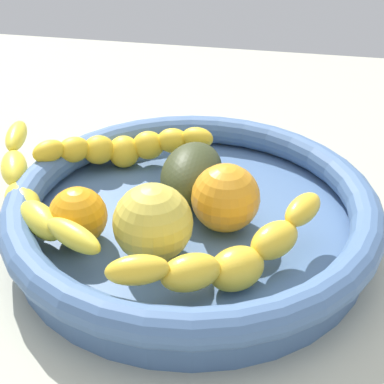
{
  "coord_description": "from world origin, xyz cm",
  "views": [
    {
      "loc": [
        9.19,
        -45.82,
        37.82
      ],
      "look_at": [
        0.0,
        0.0,
        8.48
      ],
      "focal_mm": 53.86,
      "sensor_mm": 36.0,
      "label": 1
    }
  ],
  "objects_px": {
    "fruit_bowl": "(192,214)",
    "orange_mid_left": "(226,198)",
    "orange_front": "(78,216)",
    "banana_arching_top": "(29,192)",
    "apple_yellow": "(153,223)",
    "avocado_dark": "(192,174)",
    "banana_draped_right": "(233,255)",
    "banana_draped_left": "(124,147)"
  },
  "relations": [
    {
      "from": "banana_arching_top",
      "to": "orange_front",
      "type": "relative_size",
      "value": 4.12
    },
    {
      "from": "banana_draped_right",
      "to": "orange_mid_left",
      "type": "height_order",
      "value": "orange_mid_left"
    },
    {
      "from": "banana_arching_top",
      "to": "orange_front",
      "type": "xyz_separation_m",
      "value": [
        0.06,
        -0.03,
        0.0
      ]
    },
    {
      "from": "orange_front",
      "to": "banana_arching_top",
      "type": "bearing_deg",
      "value": 154.09
    },
    {
      "from": "fruit_bowl",
      "to": "orange_front",
      "type": "distance_m",
      "value": 0.11
    },
    {
      "from": "banana_draped_right",
      "to": "banana_draped_left",
      "type": "bearing_deg",
      "value": 130.8
    },
    {
      "from": "orange_front",
      "to": "avocado_dark",
      "type": "bearing_deg",
      "value": 47.11
    },
    {
      "from": "orange_front",
      "to": "avocado_dark",
      "type": "distance_m",
      "value": 0.13
    },
    {
      "from": "banana_draped_right",
      "to": "orange_front",
      "type": "relative_size",
      "value": 3.16
    },
    {
      "from": "orange_mid_left",
      "to": "apple_yellow",
      "type": "bearing_deg",
      "value": -134.44
    },
    {
      "from": "banana_draped_left",
      "to": "orange_mid_left",
      "type": "distance_m",
      "value": 0.15
    },
    {
      "from": "orange_mid_left",
      "to": "avocado_dark",
      "type": "xyz_separation_m",
      "value": [
        -0.04,
        0.05,
        -0.0
      ]
    },
    {
      "from": "banana_arching_top",
      "to": "orange_front",
      "type": "distance_m",
      "value": 0.07
    },
    {
      "from": "orange_front",
      "to": "orange_mid_left",
      "type": "bearing_deg",
      "value": 20.31
    },
    {
      "from": "banana_draped_left",
      "to": "orange_mid_left",
      "type": "xyz_separation_m",
      "value": [
        0.13,
        -0.09,
        0.01
      ]
    },
    {
      "from": "orange_front",
      "to": "avocado_dark",
      "type": "relative_size",
      "value": 0.56
    },
    {
      "from": "banana_arching_top",
      "to": "fruit_bowl",
      "type": "bearing_deg",
      "value": 9.3
    },
    {
      "from": "banana_draped_right",
      "to": "orange_mid_left",
      "type": "xyz_separation_m",
      "value": [
        -0.02,
        0.08,
        0.0
      ]
    },
    {
      "from": "banana_draped_left",
      "to": "orange_front",
      "type": "xyz_separation_m",
      "value": [
        -0.0,
        -0.14,
        -0.0
      ]
    },
    {
      "from": "banana_draped_right",
      "to": "apple_yellow",
      "type": "xyz_separation_m",
      "value": [
        -0.07,
        0.02,
        0.01
      ]
    },
    {
      "from": "banana_draped_left",
      "to": "orange_front",
      "type": "bearing_deg",
      "value": -90.7
    },
    {
      "from": "avocado_dark",
      "to": "apple_yellow",
      "type": "bearing_deg",
      "value": -97.73
    },
    {
      "from": "banana_arching_top",
      "to": "avocado_dark",
      "type": "xyz_separation_m",
      "value": [
        0.15,
        0.06,
        0.0
      ]
    },
    {
      "from": "banana_draped_left",
      "to": "orange_front",
      "type": "distance_m",
      "value": 0.14
    },
    {
      "from": "orange_front",
      "to": "apple_yellow",
      "type": "xyz_separation_m",
      "value": [
        0.07,
        -0.01,
        0.01
      ]
    },
    {
      "from": "banana_draped_right",
      "to": "banana_arching_top",
      "type": "distance_m",
      "value": 0.22
    },
    {
      "from": "banana_draped_right",
      "to": "banana_arching_top",
      "type": "xyz_separation_m",
      "value": [
        -0.21,
        0.06,
        -0.0
      ]
    },
    {
      "from": "avocado_dark",
      "to": "orange_front",
      "type": "bearing_deg",
      "value": -132.89
    },
    {
      "from": "banana_draped_left",
      "to": "orange_mid_left",
      "type": "height_order",
      "value": "orange_mid_left"
    },
    {
      "from": "fruit_bowl",
      "to": "banana_arching_top",
      "type": "xyz_separation_m",
      "value": [
        -0.16,
        -0.03,
        0.02
      ]
    },
    {
      "from": "banana_draped_right",
      "to": "avocado_dark",
      "type": "height_order",
      "value": "avocado_dark"
    },
    {
      "from": "fruit_bowl",
      "to": "banana_draped_left",
      "type": "bearing_deg",
      "value": 138.95
    },
    {
      "from": "banana_draped_right",
      "to": "apple_yellow",
      "type": "height_order",
      "value": "apple_yellow"
    },
    {
      "from": "banana_arching_top",
      "to": "banana_draped_right",
      "type": "bearing_deg",
      "value": -16.29
    },
    {
      "from": "avocado_dark",
      "to": "fruit_bowl",
      "type": "bearing_deg",
      "value": -78.4
    },
    {
      "from": "fruit_bowl",
      "to": "orange_mid_left",
      "type": "xyz_separation_m",
      "value": [
        0.03,
        -0.01,
        0.03
      ]
    },
    {
      "from": "banana_draped_right",
      "to": "orange_front",
      "type": "distance_m",
      "value": 0.15
    },
    {
      "from": "banana_arching_top",
      "to": "apple_yellow",
      "type": "distance_m",
      "value": 0.14
    },
    {
      "from": "orange_front",
      "to": "orange_mid_left",
      "type": "height_order",
      "value": "orange_mid_left"
    },
    {
      "from": "orange_mid_left",
      "to": "orange_front",
      "type": "bearing_deg",
      "value": -159.69
    },
    {
      "from": "fruit_bowl",
      "to": "avocado_dark",
      "type": "bearing_deg",
      "value": 101.6
    },
    {
      "from": "fruit_bowl",
      "to": "banana_draped_left",
      "type": "xyz_separation_m",
      "value": [
        -0.09,
        0.08,
        0.02
      ]
    }
  ]
}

